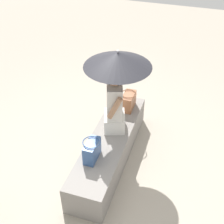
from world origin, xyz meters
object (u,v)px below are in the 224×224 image
at_px(person_seated, 115,105).
at_px(handbag_black, 92,150).
at_px(tote_bag_canvas, 129,101).
at_px(parasol, 118,59).

relative_size(person_seated, handbag_black, 3.02).
bearing_deg(tote_bag_canvas, handbag_black, -7.00).
bearing_deg(handbag_black, parasol, 171.15).
bearing_deg(parasol, handbag_black, -8.85).
bearing_deg(tote_bag_canvas, person_seated, -6.83).
relative_size(parasol, tote_bag_canvas, 3.77).
relative_size(person_seated, tote_bag_canvas, 2.88).
height_order(person_seated, tote_bag_canvas, person_seated).
xyz_separation_m(person_seated, tote_bag_canvas, (-0.51, 0.06, -0.26)).
relative_size(handbag_black, tote_bag_canvas, 0.96).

